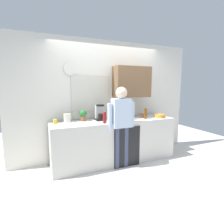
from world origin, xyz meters
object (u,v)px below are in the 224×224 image
at_px(bottle_red_vinegar, 105,118).
at_px(storage_canister, 67,118).
at_px(coffee_maker, 100,113).
at_px(potted_plant, 83,115).
at_px(bottle_olive_oil, 114,115).
at_px(dish_soap, 132,116).
at_px(cup_yellow_cup, 55,122).
at_px(person_at_sink, 121,121).
at_px(cup_blue_mug, 125,116).
at_px(cup_terracotta_mug, 142,115).
at_px(bottle_amber_beer, 145,113).
at_px(mixing_bowl, 160,116).

xyz_separation_m(bottle_red_vinegar, storage_canister, (-0.65, 0.39, -0.02)).
xyz_separation_m(coffee_maker, potted_plant, (-0.35, 0.04, -0.01)).
relative_size(bottle_olive_oil, dish_soap, 1.39).
bearing_deg(cup_yellow_cup, person_at_sink, -18.49).
relative_size(cup_blue_mug, cup_yellow_cup, 1.18).
distance_m(bottle_red_vinegar, potted_plant, 0.50).
distance_m(potted_plant, dish_soap, 1.04).
relative_size(bottle_olive_oil, cup_blue_mug, 2.50).
bearing_deg(cup_blue_mug, storage_canister, 178.78).
bearing_deg(cup_blue_mug, cup_terracotta_mug, -14.45).
relative_size(bottle_amber_beer, cup_terracotta_mug, 2.50).
bearing_deg(person_at_sink, cup_yellow_cup, 159.48).
relative_size(coffee_maker, storage_canister, 1.94).
bearing_deg(potted_plant, cup_terracotta_mug, -4.91).
relative_size(bottle_olive_oil, cup_yellow_cup, 2.94).
bearing_deg(bottle_olive_oil, dish_soap, 0.33).
bearing_deg(cup_blue_mug, coffee_maker, -178.07).
xyz_separation_m(potted_plant, storage_canister, (-0.32, 0.01, -0.05)).
xyz_separation_m(bottle_amber_beer, cup_blue_mug, (-0.36, 0.26, -0.07)).
bearing_deg(coffee_maker, cup_terracotta_mug, -4.56).
bearing_deg(person_at_sink, cup_blue_mug, 53.09).
bearing_deg(person_at_sink, storage_canister, 150.54).
xyz_separation_m(bottle_amber_beer, person_at_sink, (-0.69, -0.21, -0.07)).
height_order(cup_yellow_cup, potted_plant, potted_plant).
bearing_deg(cup_blue_mug, potted_plant, 179.03).
bearing_deg(dish_soap, cup_terracotta_mug, 22.70).
distance_m(coffee_maker, storage_canister, 0.68).
bearing_deg(dish_soap, bottle_red_vinegar, -169.76).
bearing_deg(cup_yellow_cup, potted_plant, 8.62).
relative_size(bottle_red_vinegar, storage_canister, 1.29).
distance_m(bottle_red_vinegar, dish_soap, 0.69).
height_order(coffee_maker, cup_yellow_cup, coffee_maker).
bearing_deg(mixing_bowl, coffee_maker, 168.66).
xyz_separation_m(bottle_olive_oil, dish_soap, (0.44, 0.00, -0.05)).
xyz_separation_m(bottle_amber_beer, cup_terracotta_mug, (0.02, 0.16, -0.07)).
bearing_deg(bottle_olive_oil, cup_terracotta_mug, 10.45).
bearing_deg(dish_soap, coffee_maker, 161.45).
bearing_deg(bottle_amber_beer, dish_soap, 176.43).
xyz_separation_m(bottle_olive_oil, cup_yellow_cup, (-1.13, 0.17, -0.08)).
relative_size(coffee_maker, potted_plant, 1.43).
height_order(cup_blue_mug, cup_yellow_cup, cup_blue_mug).
bearing_deg(bottle_olive_oil, mixing_bowl, -2.39).
xyz_separation_m(bottle_olive_oil, cup_terracotta_mug, (0.78, 0.14, -0.08)).
bearing_deg(potted_plant, person_at_sink, -37.33).
distance_m(cup_blue_mug, dish_soap, 0.25).
bearing_deg(cup_blue_mug, dish_soap, -78.33).
bearing_deg(bottle_olive_oil, bottle_amber_beer, -1.30).
xyz_separation_m(coffee_maker, cup_yellow_cup, (-0.91, -0.05, -0.10)).
xyz_separation_m(potted_plant, dish_soap, (1.01, -0.26, -0.05)).
distance_m(bottle_olive_oil, dish_soap, 0.44).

